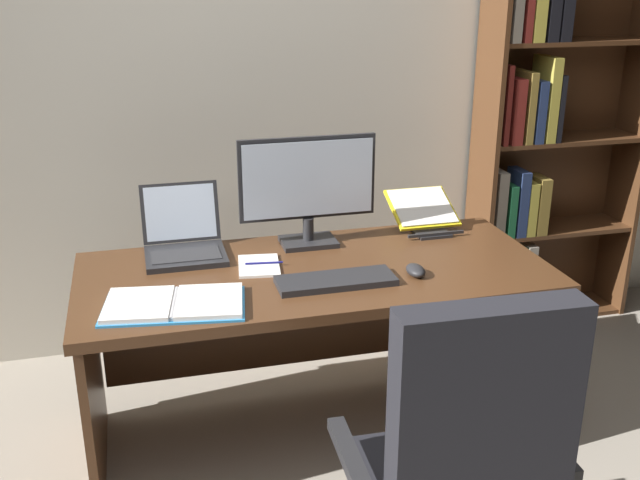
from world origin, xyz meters
TOP-DOWN VIEW (x-y plane):
  - wall_back at (0.00, 1.87)m, footprint 4.67×0.12m
  - desk at (0.08, 0.94)m, footprint 1.74×0.77m
  - bookshelf at (1.44, 1.65)m, footprint 0.85×0.27m
  - monitor at (0.12, 1.12)m, footprint 0.55×0.16m
  - laptop at (-0.38, 1.13)m, footprint 0.30×0.32m
  - keyboard at (0.12, 0.71)m, footprint 0.42×0.15m
  - computer_mouse at (0.42, 0.71)m, footprint 0.06×0.10m
  - reading_stand_with_book at (0.64, 1.19)m, footprint 0.27×0.29m
  - open_binder at (-0.45, 0.66)m, footprint 0.50×0.33m
  - notepad at (-0.12, 0.93)m, footprint 0.18×0.23m
  - pen at (-0.10, 0.93)m, footprint 0.14×0.03m

SIDE VIEW (x-z plane):
  - desk at x=0.08m, z-range 0.17..0.90m
  - notepad at x=-0.12m, z-range 0.73..0.74m
  - open_binder at x=-0.45m, z-range 0.73..0.75m
  - keyboard at x=0.12m, z-range 0.73..0.75m
  - pen at x=-0.10m, z-range 0.74..0.75m
  - computer_mouse at x=0.42m, z-range 0.73..0.77m
  - laptop at x=-0.38m, z-range 0.66..0.91m
  - reading_stand_with_book at x=0.64m, z-range 0.73..0.87m
  - bookshelf at x=1.44m, z-range -0.01..1.91m
  - monitor at x=0.12m, z-range 0.74..1.18m
  - wall_back at x=0.00m, z-range 0.00..2.61m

